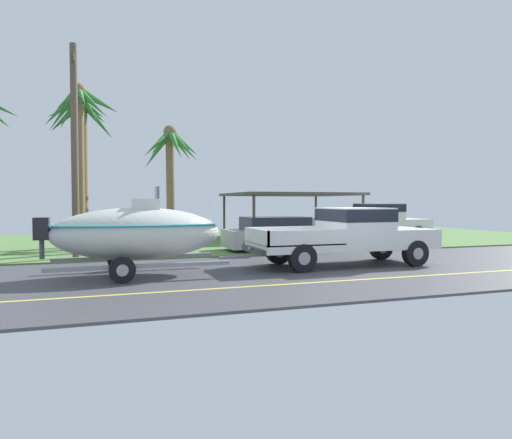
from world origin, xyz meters
The scene contains 10 objects.
ground centered at (0.00, 8.38, -0.01)m, with size 36.00×22.00×0.11m.
pickup_truck_towing centered at (0.86, 0.74, 1.01)m, with size 6.02×2.12×1.80m.
boat_on_trailer centered at (-5.76, 0.74, 1.14)m, with size 5.68×2.36×2.39m.
parked_pickup_background centered at (6.50, 7.83, 1.06)m, with size 5.99×2.11×1.92m.
parked_sedan_near centered at (0.15, 5.33, 0.67)m, with size 4.47×1.92×1.38m.
carport_awning centered at (3.20, 11.42, 2.36)m, with size 6.44×5.97×2.47m.
palm_tree_near_left centered at (-7.37, 6.51, 4.84)m, with size 2.85×2.83×6.40m.
palm_tree_mid centered at (-7.37, 9.26, 4.89)m, with size 2.94×3.45×6.59m.
palm_tree_far_left centered at (-3.53, 9.74, 4.15)m, with size 2.74×3.27×5.55m.
utility_pole centered at (-7.48, 5.08, 3.83)m, with size 0.24×1.80×7.37m.
Camera 1 is at (-6.70, -11.92, 1.97)m, focal length 32.27 mm.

